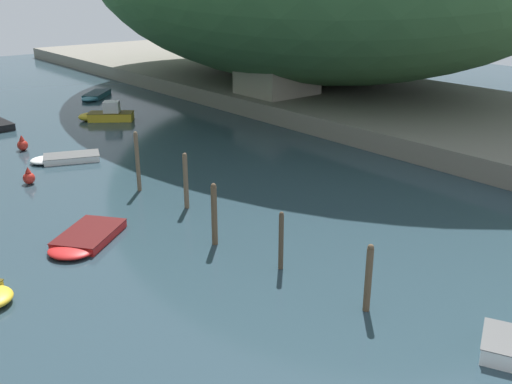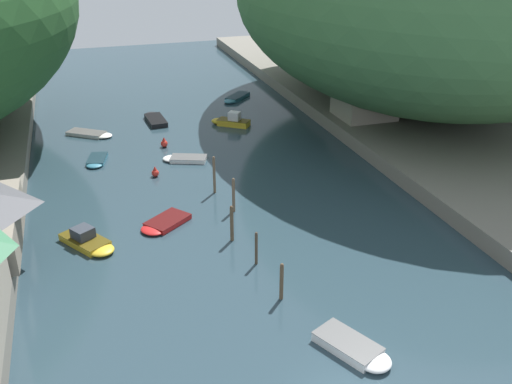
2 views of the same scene
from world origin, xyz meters
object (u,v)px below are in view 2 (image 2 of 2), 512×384
at_px(boat_open_rowboat, 230,121).
at_px(boat_mid_channel, 356,349).
at_px(boat_small_dinghy, 96,161).
at_px(boat_cabin_cruiser, 92,134).
at_px(right_bank_cottage, 365,93).
at_px(channel_buoy_far, 164,143).
at_px(boat_red_skiff, 163,224).
at_px(boat_navy_launch, 88,241).
at_px(boat_near_quay, 155,119).
at_px(channel_buoy_near, 155,172).
at_px(boat_far_upstream, 235,98).
at_px(boat_moored_right, 183,159).

height_order(boat_open_rowboat, boat_mid_channel, boat_open_rowboat).
xyz_separation_m(boat_small_dinghy, boat_cabin_cruiser, (-0.00, 8.38, 0.00)).
relative_size(right_bank_cottage, boat_small_dinghy, 1.58).
xyz_separation_m(boat_small_dinghy, boat_open_rowboat, (15.93, 7.04, 0.32)).
bearing_deg(boat_small_dinghy, channel_buoy_far, -149.00).
distance_m(boat_red_skiff, boat_navy_launch, 6.02).
relative_size(boat_near_quay, channel_buoy_far, 5.15).
distance_m(boat_cabin_cruiser, channel_buoy_near, 14.52).
distance_m(boat_near_quay, boat_cabin_cruiser, 8.22).
bearing_deg(boat_open_rowboat, right_bank_cottage, -75.72).
bearing_deg(boat_mid_channel, boat_open_rowboat, -121.20).
distance_m(boat_red_skiff, boat_small_dinghy, 15.68).
distance_m(right_bank_cottage, channel_buoy_near, 26.32).
bearing_deg(boat_mid_channel, boat_small_dinghy, -95.79).
bearing_deg(boat_navy_launch, boat_small_dinghy, -128.47).
height_order(boat_far_upstream, channel_buoy_far, channel_buoy_far).
distance_m(boat_red_skiff, channel_buoy_far, 17.63).
height_order(boat_red_skiff, boat_open_rowboat, boat_open_rowboat).
xyz_separation_m(channel_buoy_near, channel_buoy_far, (2.12, 7.48, 0.03)).
distance_m(boat_moored_right, channel_buoy_near, 4.54).
bearing_deg(boat_open_rowboat, boat_far_upstream, 17.05).
height_order(right_bank_cottage, boat_open_rowboat, right_bank_cottage).
height_order(boat_small_dinghy, channel_buoy_far, channel_buoy_far).
bearing_deg(boat_mid_channel, boat_near_quay, -110.06).
relative_size(boat_open_rowboat, channel_buoy_far, 4.16).
xyz_separation_m(boat_cabin_cruiser, boat_open_rowboat, (15.93, -1.33, 0.32)).
xyz_separation_m(boat_red_skiff, boat_moored_right, (4.23, 12.98, 0.01)).
height_order(boat_near_quay, channel_buoy_near, channel_buoy_near).
height_order(boat_cabin_cruiser, channel_buoy_far, channel_buoy_far).
height_order(boat_far_upstream, boat_navy_launch, boat_navy_launch).
bearing_deg(channel_buoy_near, boat_open_rowboat, 48.61).
relative_size(boat_moored_right, channel_buoy_far, 4.25).
height_order(boat_far_upstream, boat_mid_channel, boat_mid_channel).
xyz_separation_m(boat_cabin_cruiser, boat_moored_right, (8.47, -10.49, 0.01)).
bearing_deg(boat_navy_launch, right_bank_cottage, 175.94).
relative_size(right_bank_cottage, boat_red_skiff, 1.38).
distance_m(boat_cabin_cruiser, boat_far_upstream, 21.26).
relative_size(boat_cabin_cruiser, channel_buoy_near, 5.17).
relative_size(boat_cabin_cruiser, boat_moored_right, 1.14).
bearing_deg(boat_mid_channel, boat_far_upstream, -124.09).
distance_m(boat_mid_channel, channel_buoy_far, 35.88).
relative_size(boat_near_quay, boat_navy_launch, 1.11).
height_order(right_bank_cottage, boat_red_skiff, right_bank_cottage).
xyz_separation_m(right_bank_cottage, boat_navy_launch, (-32.00, -17.61, -3.87)).
bearing_deg(boat_red_skiff, boat_far_upstream, -63.08).
distance_m(boat_cabin_cruiser, channel_buoy_far, 9.49).
height_order(right_bank_cottage, boat_small_dinghy, right_bank_cottage).
height_order(boat_moored_right, channel_buoy_near, channel_buoy_near).
height_order(right_bank_cottage, channel_buoy_far, right_bank_cottage).
distance_m(boat_near_quay, boat_small_dinghy, 13.74).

